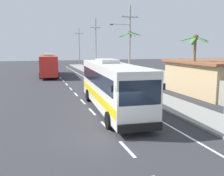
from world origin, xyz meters
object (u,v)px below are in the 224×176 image
at_px(palm_nearest, 129,45).
at_px(motorcycle_beside_bus, 113,84).
at_px(pedestrian_near_kerb, 107,74).
at_px(utility_pole_distant, 79,45).
at_px(utility_pole_far, 96,44).
at_px(utility_pole_mid, 129,42).
at_px(coach_bus_far_lane, 49,64).
at_px(coach_bus_foreground, 112,84).
at_px(palm_third, 195,51).

bearing_deg(palm_nearest, motorcycle_beside_bus, -121.55).
bearing_deg(pedestrian_near_kerb, palm_nearest, 57.19).
relative_size(pedestrian_near_kerb, utility_pole_distant, 0.16).
xyz_separation_m(utility_pole_far, palm_nearest, (1.03, -16.18, -0.28)).
bearing_deg(utility_pole_mid, utility_pole_far, 90.09).
height_order(motorcycle_beside_bus, palm_nearest, palm_nearest).
height_order(coach_bus_far_lane, pedestrian_near_kerb, coach_bus_far_lane).
bearing_deg(coach_bus_far_lane, utility_pole_mid, -46.50).
xyz_separation_m(utility_pole_mid, utility_pole_distant, (-0.15, 37.17, -0.28)).
distance_m(motorcycle_beside_bus, pedestrian_near_kerb, 7.50).
bearing_deg(utility_pole_far, palm_nearest, -86.34).
height_order(motorcycle_beside_bus, utility_pole_mid, utility_pole_mid).
distance_m(utility_pole_far, palm_nearest, 16.22).
bearing_deg(palm_nearest, coach_bus_far_lane, 143.53).
bearing_deg(utility_pole_mid, motorcycle_beside_bus, -124.71).
bearing_deg(motorcycle_beside_bus, palm_nearest, 58.45).
distance_m(coach_bus_foreground, utility_pole_mid, 16.41).
height_order(coach_bus_foreground, pedestrian_near_kerb, coach_bus_foreground).
bearing_deg(utility_pole_far, coach_bus_far_lane, -141.02).
height_order(motorcycle_beside_bus, utility_pole_distant, utility_pole_distant).
xyz_separation_m(coach_bus_far_lane, palm_third, (12.05, -22.30, 2.50)).
xyz_separation_m(coach_bus_far_lane, utility_pole_mid, (9.99, -10.52, 3.53)).
height_order(utility_pole_mid, utility_pole_far, utility_pole_far).
bearing_deg(motorcycle_beside_bus, utility_pole_far, 80.51).
relative_size(pedestrian_near_kerb, utility_pole_far, 0.15).
bearing_deg(palm_third, utility_pole_far, 93.94).
relative_size(coach_bus_foreground, utility_pole_mid, 1.23).
distance_m(coach_bus_foreground, coach_bus_far_lane, 25.16).
bearing_deg(palm_nearest, utility_pole_distant, 91.91).
bearing_deg(palm_third, coach_bus_far_lane, 118.38).
relative_size(pedestrian_near_kerb, palm_third, 0.27).
distance_m(pedestrian_near_kerb, utility_pole_far, 17.96).
height_order(pedestrian_near_kerb, utility_pole_mid, utility_pole_mid).
relative_size(utility_pole_far, palm_third, 1.76).
distance_m(utility_pole_far, utility_pole_distant, 18.58).
distance_m(utility_pole_mid, utility_pole_distant, 37.17).
relative_size(coach_bus_foreground, motorcycle_beside_bus, 6.41).
relative_size(coach_bus_foreground, palm_nearest, 1.77).
height_order(motorcycle_beside_bus, pedestrian_near_kerb, pedestrian_near_kerb).
xyz_separation_m(utility_pole_distant, palm_nearest, (1.16, -34.77, -0.07)).
relative_size(utility_pole_mid, palm_third, 1.73).
bearing_deg(utility_pole_mid, palm_third, -80.07).
height_order(coach_bus_foreground, utility_pole_distant, utility_pole_distant).
xyz_separation_m(coach_bus_foreground, utility_pole_far, (6.93, 33.03, 3.40)).
bearing_deg(utility_pole_mid, palm_nearest, 67.30).
bearing_deg(palm_nearest, utility_pole_far, 93.66).
xyz_separation_m(coach_bus_foreground, palm_nearest, (7.96, 16.85, 3.11)).
bearing_deg(motorcycle_beside_bus, pedestrian_near_kerb, 78.49).
bearing_deg(pedestrian_near_kerb, utility_pole_far, 122.80).
xyz_separation_m(utility_pole_far, utility_pole_distant, (-0.12, 18.58, -0.21)).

